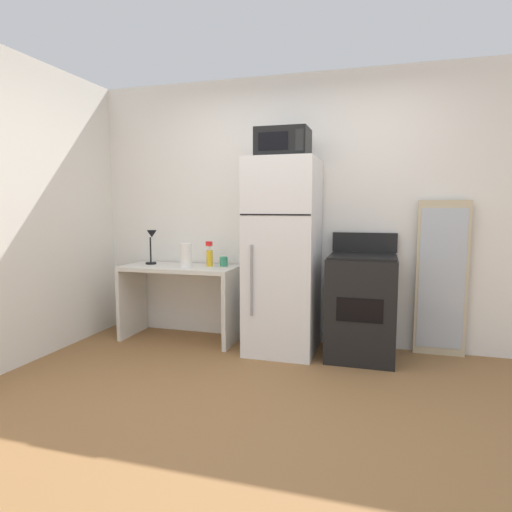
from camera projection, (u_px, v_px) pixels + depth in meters
ground_plane at (256, 415)px, 2.82m from camera, size 12.00×12.00×0.00m
wall_back_white at (305, 211)px, 4.29m from camera, size 5.00×0.10×2.60m
desk at (180, 288)px, 4.40m from camera, size 1.16×0.53×0.75m
desk_lamp at (151, 241)px, 4.48m from camera, size 0.14×0.12×0.35m
paper_towel_roll at (186, 256)px, 4.23m from camera, size 0.11×0.11×0.24m
spray_bottle at (210, 256)px, 4.34m from camera, size 0.06×0.06×0.25m
coffee_mug at (224, 261)px, 4.35m from camera, size 0.08×0.08×0.09m
refrigerator at (283, 257)px, 4.00m from camera, size 0.62×0.66×1.77m
microwave at (283, 143)px, 3.87m from camera, size 0.46×0.35×0.26m
oven_range at (361, 306)px, 3.87m from camera, size 0.59×0.61×1.10m
leaning_mirror at (442, 279)px, 3.90m from camera, size 0.44×0.03×1.40m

